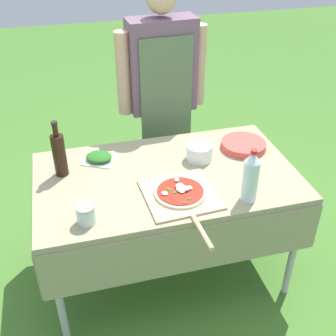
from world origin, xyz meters
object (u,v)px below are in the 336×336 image
at_px(pizza_on_peel, 181,194).
at_px(mixing_tub, 199,152).
at_px(person_cook, 162,88).
at_px(herb_container, 99,157).
at_px(plate_stack, 243,145).
at_px(sauce_jar, 86,215).
at_px(water_bottle, 251,177).
at_px(oil_bottle, 59,154).
at_px(prep_table, 167,186).

relative_size(pizza_on_peel, mixing_tub, 3.98).
xyz_separation_m(person_cook, herb_container, (-0.48, -0.45, -0.18)).
height_order(plate_stack, sauce_jar, sauce_jar).
bearing_deg(pizza_on_peel, mixing_tub, 54.43).
bearing_deg(sauce_jar, water_bottle, -2.19).
relative_size(oil_bottle, water_bottle, 1.10).
bearing_deg(oil_bottle, person_cook, 37.73).
bearing_deg(prep_table, oil_bottle, 164.58).
height_order(herb_container, mixing_tub, mixing_tub).
xyz_separation_m(person_cook, oil_bottle, (-0.69, -0.53, -0.07)).
bearing_deg(herb_container, sauce_jar, -103.25).
bearing_deg(prep_table, water_bottle, -42.97).
relative_size(oil_bottle, plate_stack, 1.17).
bearing_deg(person_cook, oil_bottle, 34.65).
distance_m(pizza_on_peel, water_bottle, 0.35).
bearing_deg(herb_container, plate_stack, -5.51).
bearing_deg(sauce_jar, oil_bottle, 101.49).
height_order(oil_bottle, mixing_tub, oil_bottle).
height_order(oil_bottle, water_bottle, oil_bottle).
bearing_deg(water_bottle, sauce_jar, 177.81).
relative_size(prep_table, person_cook, 0.90).
height_order(pizza_on_peel, water_bottle, water_bottle).
height_order(prep_table, water_bottle, water_bottle).
xyz_separation_m(water_bottle, sauce_jar, (-0.78, 0.03, -0.09)).
xyz_separation_m(person_cook, sauce_jar, (-0.60, -0.96, -0.16)).
bearing_deg(sauce_jar, pizza_on_peel, 8.80).
relative_size(prep_table, pizza_on_peel, 2.38).
bearing_deg(mixing_tub, water_bottle, -74.20).
bearing_deg(person_cook, plate_stack, 120.92).
distance_m(pizza_on_peel, oil_bottle, 0.67).
bearing_deg(mixing_tub, herb_container, 166.72).
distance_m(prep_table, pizza_on_peel, 0.23).
height_order(water_bottle, mixing_tub, water_bottle).
xyz_separation_m(prep_table, pizza_on_peel, (0.02, -0.21, 0.09)).
relative_size(person_cook, herb_container, 7.11).
distance_m(person_cook, plate_stack, 0.66).
bearing_deg(person_cook, pizza_on_peel, 78.70).
height_order(herb_container, sauce_jar, sauce_jar).
bearing_deg(prep_table, person_cook, 77.68).
xyz_separation_m(oil_bottle, herb_container, (0.21, 0.08, -0.10)).
distance_m(prep_table, sauce_jar, 0.54).
bearing_deg(plate_stack, prep_table, -163.42).
distance_m(prep_table, mixing_tub, 0.27).
bearing_deg(person_cook, mixing_tub, 93.57).
distance_m(oil_bottle, plate_stack, 1.05).
bearing_deg(mixing_tub, sauce_jar, -150.21).
distance_m(mixing_tub, sauce_jar, 0.77).
bearing_deg(water_bottle, herb_container, 140.81).
bearing_deg(herb_container, prep_table, -34.95).
xyz_separation_m(prep_table, mixing_tub, (0.22, 0.10, 0.12)).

